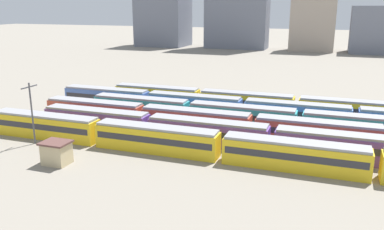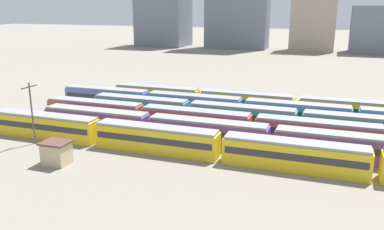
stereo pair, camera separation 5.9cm
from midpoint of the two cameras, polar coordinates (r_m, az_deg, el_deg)
ground_plane at (r=73.46m, az=-9.33°, el=-0.65°), size 600.00×600.00×0.00m
train_track_0 at (r=52.20m, az=24.77°, el=-6.42°), size 112.50×3.06×3.75m
train_track_1 at (r=56.83m, az=20.79°, el=-4.26°), size 93.60×3.06×3.75m
train_track_3 at (r=66.88m, az=15.03°, el=-0.89°), size 74.70×3.06×3.75m
train_track_4 at (r=73.27m, az=7.30°, el=0.93°), size 74.70×3.06×3.75m
catenary_pole_0 at (r=63.19m, az=-21.78°, el=0.64°), size 0.24×3.20×9.22m
signal_hut at (r=55.07m, az=-18.66°, el=-5.07°), size 3.60×3.00×3.04m
distant_building_0 at (r=206.98m, az=-4.07°, el=14.42°), size 23.80×19.94×33.46m
distant_building_2 at (r=190.11m, az=16.87°, el=12.71°), size 19.09×12.87×26.67m
distant_building_3 at (r=190.84m, az=25.53°, el=10.86°), size 26.01×17.10×19.73m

